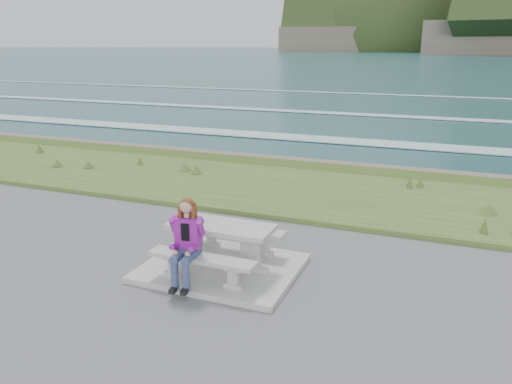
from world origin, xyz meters
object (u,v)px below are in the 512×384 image
bench_landward (202,262)px  bench_seaward (238,233)px  seated_woman (185,254)px  picnic_table (221,234)px

bench_landward → bench_seaward: bearing=90.0°
bench_landward → seated_woman: (-0.22, -0.13, 0.16)m
bench_seaward → seated_woman: bearing=-98.3°
picnic_table → seated_woman: 0.86m
picnic_table → seated_woman: (-0.22, -0.83, -0.07)m
picnic_table → seated_woman: bearing=-105.0°
bench_landward → bench_seaward: size_ratio=1.00×
picnic_table → bench_seaward: picnic_table is taller
bench_landward → seated_woman: 0.30m
seated_woman → picnic_table: bearing=66.9°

